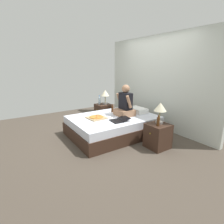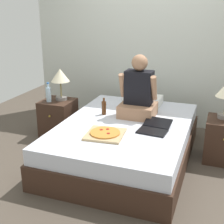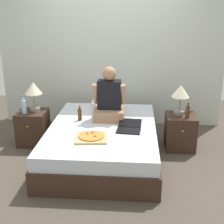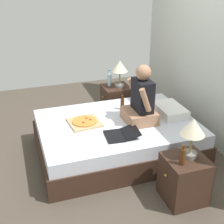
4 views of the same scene
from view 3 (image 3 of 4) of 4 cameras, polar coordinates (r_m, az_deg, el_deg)
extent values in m
plane|color=#4C4238|center=(4.57, -1.66, -8.09)|extent=(5.92, 5.92, 0.00)
cube|color=silver|center=(5.55, -0.24, 10.43)|extent=(3.92, 0.12, 2.50)
cube|color=#382319|center=(4.51, -1.68, -6.43)|extent=(1.52, 2.13, 0.29)
cube|color=silver|center=(4.41, -1.71, -3.66)|extent=(1.48, 2.06, 0.18)
cube|color=#382319|center=(5.04, -14.24, -2.75)|extent=(0.44, 0.44, 0.53)
sphere|color=gold|center=(4.79, -15.20, -2.62)|extent=(0.03, 0.03, 0.03)
cylinder|color=gray|center=(4.97, -13.89, 0.54)|extent=(0.16, 0.16, 0.05)
cylinder|color=olive|center=(4.93, -14.02, 2.03)|extent=(0.02, 0.02, 0.22)
cone|color=beige|center=(4.88, -14.21, 4.27)|extent=(0.26, 0.26, 0.18)
cylinder|color=silver|center=(4.86, -15.81, 0.90)|extent=(0.07, 0.07, 0.20)
cylinder|color=silver|center=(4.83, -15.94, 2.36)|extent=(0.03, 0.03, 0.06)
cylinder|color=blue|center=(4.82, -15.98, 2.78)|extent=(0.04, 0.04, 0.02)
cube|color=#382319|center=(4.83, 12.36, -3.55)|extent=(0.44, 0.44, 0.53)
sphere|color=gold|center=(4.58, 12.82, -3.46)|extent=(0.03, 0.03, 0.03)
cylinder|color=gray|center=(4.77, 12.17, -0.10)|extent=(0.16, 0.16, 0.05)
cylinder|color=olive|center=(4.73, 12.28, 1.44)|extent=(0.02, 0.02, 0.22)
cone|color=beige|center=(4.68, 12.45, 3.77)|extent=(0.26, 0.26, 0.18)
cylinder|color=#512D14|center=(4.63, 13.68, 0.01)|extent=(0.06, 0.06, 0.18)
cylinder|color=#512D14|center=(4.59, 13.79, 1.36)|extent=(0.03, 0.03, 0.05)
cube|color=white|center=(5.09, -0.74, 1.33)|extent=(0.52, 0.34, 0.12)
cube|color=#A37556|center=(4.61, -0.50, -0.34)|extent=(0.44, 0.40, 0.16)
cube|color=black|center=(4.55, -0.48, 3.23)|extent=(0.34, 0.20, 0.42)
sphere|color=#A37556|center=(4.48, -0.49, 7.05)|extent=(0.20, 0.20, 0.20)
cylinder|color=#A37556|center=(4.52, -3.06, 3.36)|extent=(0.07, 0.18, 0.32)
cylinder|color=#A37556|center=(4.49, 2.01, 3.26)|extent=(0.07, 0.18, 0.32)
cube|color=black|center=(4.20, 3.03, -3.45)|extent=(0.34, 0.25, 0.02)
cube|color=black|center=(4.38, 3.35, -1.99)|extent=(0.33, 0.22, 0.06)
cube|color=tan|center=(3.99, -3.77, -4.64)|extent=(0.44, 0.44, 0.03)
cylinder|color=#CC7F33|center=(3.98, -3.78, -4.37)|extent=(0.33, 0.33, 0.02)
cylinder|color=maroon|center=(4.03, -4.55, -3.98)|extent=(0.04, 0.04, 0.00)
cylinder|color=maroon|center=(3.95, -3.12, -4.44)|extent=(0.04, 0.04, 0.00)
cylinder|color=maroon|center=(4.05, -3.62, -3.79)|extent=(0.04, 0.04, 0.00)
cylinder|color=#4C2811|center=(4.58, -5.92, -0.50)|extent=(0.06, 0.06, 0.17)
cylinder|color=#4C2811|center=(4.55, -5.96, 0.81)|extent=(0.03, 0.03, 0.05)
camera|label=1|loc=(3.51, 64.51, 2.16)|focal=28.00mm
camera|label=2|loc=(0.96, 42.80, -1.95)|focal=50.00mm
camera|label=4|loc=(4.15, 54.82, 15.57)|focal=50.00mm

